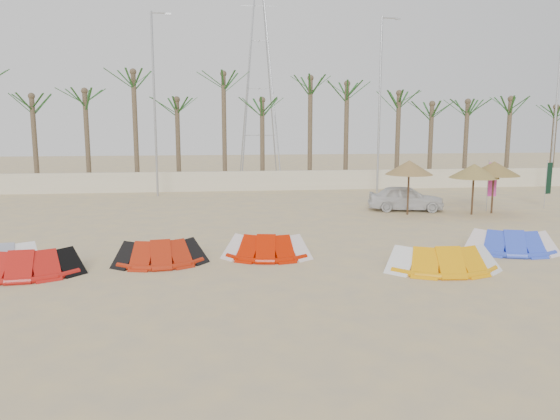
{
  "coord_description": "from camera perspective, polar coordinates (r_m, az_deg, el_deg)",
  "views": [
    {
      "loc": [
        -2.37,
        -14.19,
        4.66
      ],
      "look_at": [
        0.0,
        6.0,
        1.3
      ],
      "focal_mm": 35.0,
      "sensor_mm": 36.0,
      "label": 1
    }
  ],
  "objects": [
    {
      "name": "kite_orange",
      "position": [
        17.95,
        16.38,
        -4.67
      ],
      "size": [
        3.51,
        1.66,
        0.9
      ],
      "color": "#F69E05",
      "rests_on": "ground"
    },
    {
      "name": "car",
      "position": [
        29.08,
        13.0,
        1.23
      ],
      "size": [
        4.08,
        2.29,
        1.31
      ],
      "primitive_type": "imported",
      "rotation": [
        0.0,
        0.0,
        1.37
      ],
      "color": "silver",
      "rests_on": "ground"
    },
    {
      "name": "lamp_b",
      "position": [
        34.39,
        -12.93,
        11.0
      ],
      "size": [
        1.25,
        0.14,
        11.0
      ],
      "color": "#A5A8AD",
      "rests_on": "ground"
    },
    {
      "name": "ground",
      "position": [
        15.12,
        2.68,
        -8.58
      ],
      "size": [
        120.0,
        120.0,
        0.0
      ],
      "primitive_type": "plane",
      "color": "#DABA78",
      "rests_on": "ground"
    },
    {
      "name": "parasol_right",
      "position": [
        29.31,
        21.48,
        4.06
      ],
      "size": [
        2.51,
        2.51,
        2.63
      ],
      "color": "#4C331E",
      "rests_on": "ground"
    },
    {
      "name": "pylon",
      "position": [
        42.58,
        -2.12,
        3.1
      ],
      "size": [
        3.0,
        3.0,
        14.0
      ],
      "primitive_type": null,
      "color": "#A5A8AD",
      "rests_on": "ground"
    },
    {
      "name": "lamp_d",
      "position": [
        40.89,
        26.97,
        9.94
      ],
      "size": [
        1.25,
        0.14,
        11.0
      ],
      "color": "#A5A8AD",
      "rests_on": "ground"
    },
    {
      "name": "parasol_left",
      "position": [
        27.63,
        13.34,
        4.34
      ],
      "size": [
        2.35,
        2.35,
        2.71
      ],
      "color": "#4C331E",
      "rests_on": "ground"
    },
    {
      "name": "kite_red_mid",
      "position": [
        18.41,
        -12.29,
        -4.16
      ],
      "size": [
        3.1,
        1.86,
        0.9
      ],
      "color": "#A6210B",
      "rests_on": "ground"
    },
    {
      "name": "kite_blue",
      "position": [
        21.16,
        22.68,
        -2.92
      ],
      "size": [
        3.39,
        2.24,
        0.9
      ],
      "color": "blue",
      "rests_on": "ground"
    },
    {
      "name": "flag_green",
      "position": [
        32.31,
        26.3,
        2.85
      ],
      "size": [
        0.44,
        0.16,
        2.58
      ],
      "color": "#A5A8AD",
      "rests_on": "ground"
    },
    {
      "name": "kite_red_right",
      "position": [
        18.8,
        -1.51,
        -3.66
      ],
      "size": [
        3.09,
        1.89,
        0.9
      ],
      "color": "#BF1800",
      "rests_on": "ground"
    },
    {
      "name": "palm_line",
      "position": [
        37.85,
        -2.13,
        12.08
      ],
      "size": [
        52.0,
        4.0,
        7.7
      ],
      "color": "brown",
      "rests_on": "ground"
    },
    {
      "name": "parasol_mid",
      "position": [
        28.55,
        19.61,
        3.87
      ],
      "size": [
        2.42,
        2.42,
        2.54
      ],
      "color": "#4C331E",
      "rests_on": "ground"
    },
    {
      "name": "kite_red_left",
      "position": [
        18.41,
        -24.89,
        -4.82
      ],
      "size": [
        3.4,
        1.76,
        0.9
      ],
      "color": "#B61610",
      "rests_on": "ground"
    },
    {
      "name": "boundary_wall",
      "position": [
        36.48,
        -2.93,
        3.07
      ],
      "size": [
        60.0,
        0.3,
        1.3
      ],
      "primitive_type": "cube",
      "color": "beige",
      "rests_on": "ground"
    },
    {
      "name": "lamp_c",
      "position": [
        35.75,
        10.42,
        11.01
      ],
      "size": [
        1.25,
        0.14,
        11.0
      ],
      "color": "#A5A8AD",
      "rests_on": "ground"
    },
    {
      "name": "flag_pink",
      "position": [
        30.0,
        21.19,
        2.86
      ],
      "size": [
        0.44,
        0.15,
        2.67
      ],
      "color": "#A5A8AD",
      "rests_on": "ground"
    }
  ]
}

